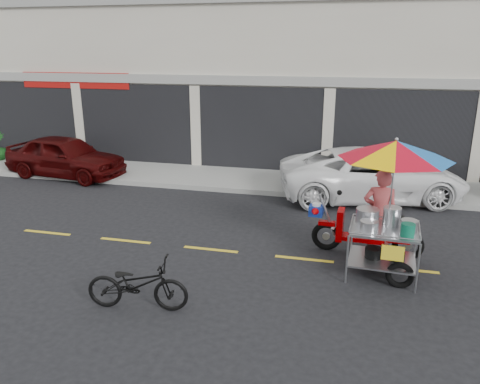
% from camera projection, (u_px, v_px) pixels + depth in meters
% --- Properties ---
extents(ground, '(90.00, 90.00, 0.00)m').
position_uv_depth(ground, '(304.00, 259.00, 9.57)').
color(ground, black).
extents(sidewalk, '(45.00, 3.00, 0.15)m').
position_uv_depth(sidewalk, '(323.00, 183.00, 14.65)').
color(sidewalk, gray).
rests_on(sidewalk, ground).
extents(shophouse_block, '(36.00, 8.11, 10.40)m').
position_uv_depth(shophouse_block, '(415.00, 44.00, 17.49)').
color(shophouse_block, beige).
rests_on(shophouse_block, ground).
extents(centerline, '(42.00, 0.10, 0.01)m').
position_uv_depth(centerline, '(304.00, 259.00, 9.57)').
color(centerline, gold).
rests_on(centerline, ground).
extents(maroon_sedan, '(4.23, 2.13, 1.38)m').
position_uv_depth(maroon_sedan, '(65.00, 156.00, 15.43)').
color(maroon_sedan, '#320404').
rests_on(maroon_sedan, ground).
extents(white_pickup, '(5.57, 3.53, 1.43)m').
position_uv_depth(white_pickup, '(372.00, 174.00, 13.16)').
color(white_pickup, white).
rests_on(white_pickup, ground).
extents(near_bicycle, '(1.75, 0.81, 0.89)m').
position_uv_depth(near_bicycle, '(137.00, 284.00, 7.66)').
color(near_bicycle, black).
rests_on(near_bicycle, ground).
extents(food_vendor_rig, '(2.62, 2.22, 2.65)m').
position_uv_depth(food_vendor_rig, '(387.00, 186.00, 8.75)').
color(food_vendor_rig, black).
rests_on(food_vendor_rig, ground).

